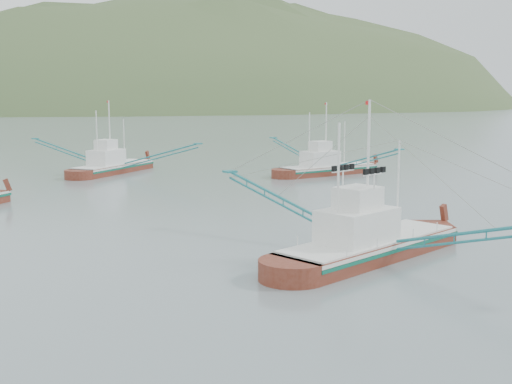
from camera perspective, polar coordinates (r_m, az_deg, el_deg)
ground at (r=38.66m, az=4.88°, el=-5.80°), size 1200.00×1200.00×0.00m
main_boat at (r=38.57m, az=10.04°, el=-3.21°), size 14.20×24.63×10.08m
bg_boat_far at (r=82.59m, az=-12.67°, el=3.11°), size 17.60×21.65×9.77m
bg_boat_right at (r=79.47m, az=6.33°, el=2.50°), size 13.01×23.51×9.51m
headland_right at (r=529.58m, az=-3.29°, el=7.44°), size 684.00×432.00×306.00m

